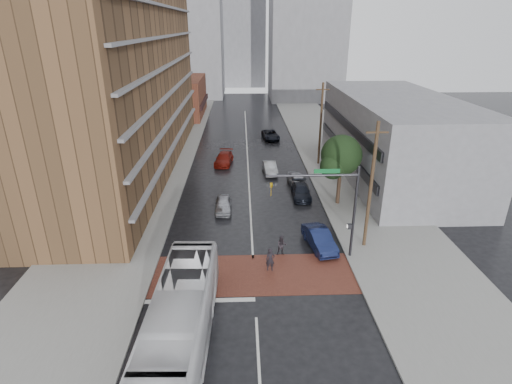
{
  "coord_description": "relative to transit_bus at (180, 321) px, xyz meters",
  "views": [
    {
      "loc": [
        -0.71,
        -23.05,
        16.18
      ],
      "look_at": [
        0.39,
        7.06,
        3.5
      ],
      "focal_mm": 28.0,
      "sensor_mm": 36.0,
      "label": 1
    }
  ],
  "objects": [
    {
      "name": "distant_tower_west",
      "position": [
        -9.9,
        84.17,
        14.26
      ],
      "size": [
        18.0,
        16.0,
        32.0
      ],
      "primitive_type": "cube",
      "color": "gray",
      "rests_on": "ground"
    },
    {
      "name": "distant_tower_east",
      "position": [
        18.1,
        78.17,
        16.26
      ],
      "size": [
        16.0,
        14.0,
        36.0
      ],
      "primitive_type": "cube",
      "color": "gray",
      "rests_on": "ground"
    },
    {
      "name": "pedestrian_b",
      "position": [
        6.29,
        9.17,
        -0.94
      ],
      "size": [
        0.79,
        0.63,
        1.59
      ],
      "primitive_type": "imported",
      "rotation": [
        0.0,
        0.0,
        0.03
      ],
      "color": "#262126",
      "rests_on": "ground"
    },
    {
      "name": "crosswalk",
      "position": [
        4.1,
        6.67,
        -1.73
      ],
      "size": [
        14.0,
        5.0,
        0.02
      ],
      "primitive_type": "cube",
      "color": "brown",
      "rests_on": "ground"
    },
    {
      "name": "suv_travel",
      "position": [
        7.77,
        42.3,
        -1.06
      ],
      "size": [
        2.78,
        5.09,
        1.35
      ],
      "primitive_type": "imported",
      "rotation": [
        0.0,
        0.0,
        0.11
      ],
      "color": "black",
      "rests_on": "ground"
    },
    {
      "name": "car_parked_far",
      "position": [
        9.3,
        22.76,
        -1.01
      ],
      "size": [
        2.25,
        4.47,
        1.46
      ],
      "primitive_type": "imported",
      "rotation": [
        0.0,
        0.0,
        0.13
      ],
      "color": "#9FA1A7",
      "rests_on": "ground"
    },
    {
      "name": "street_tree",
      "position": [
        12.62,
        18.21,
        2.99
      ],
      "size": [
        4.2,
        4.1,
        6.9
      ],
      "color": "#332319",
      "rests_on": "ground"
    },
    {
      "name": "apartment_block",
      "position": [
        -9.9,
        30.17,
        12.26
      ],
      "size": [
        10.0,
        44.0,
        28.0
      ],
      "primitive_type": "cube",
      "color": "brown",
      "rests_on": "ground"
    },
    {
      "name": "distant_tower_center",
      "position": [
        4.1,
        101.17,
        10.26
      ],
      "size": [
        12.0,
        10.0,
        24.0
      ],
      "primitive_type": "cube",
      "color": "gray",
      "rests_on": "ground"
    },
    {
      "name": "storefront_west",
      "position": [
        -7.9,
        60.17,
        1.76
      ],
      "size": [
        8.0,
        16.0,
        7.0
      ],
      "primitive_type": "cube",
      "color": "brown",
      "rests_on": "ground"
    },
    {
      "name": "car_travel_b",
      "position": [
        6.62,
        27.14,
        -1.06
      ],
      "size": [
        1.71,
        4.2,
        1.36
      ],
      "primitive_type": "imported",
      "rotation": [
        0.0,
        0.0,
        0.07
      ],
      "color": "#999CA0",
      "rests_on": "ground"
    },
    {
      "name": "building_east",
      "position": [
        20.6,
        26.17,
        2.76
      ],
      "size": [
        11.0,
        26.0,
        9.0
      ],
      "primitive_type": "cube",
      "color": "gray",
      "rests_on": "ground"
    },
    {
      "name": "car_parked_mid",
      "position": [
        9.3,
        20.05,
        -1.11
      ],
      "size": [
        1.85,
        4.38,
        1.26
      ],
      "primitive_type": "imported",
      "rotation": [
        0.0,
        0.0,
        -0.02
      ],
      "color": "black",
      "rests_on": "ground"
    },
    {
      "name": "signal_mast",
      "position": [
        9.95,
        8.67,
        2.99
      ],
      "size": [
        6.5,
        0.3,
        7.2
      ],
      "color": "#2D2D33",
      "rests_on": "ground"
    },
    {
      "name": "car_parked_near",
      "position": [
        9.33,
        10.17,
        -1.0
      ],
      "size": [
        2.37,
        4.69,
        1.47
      ],
      "primitive_type": "imported",
      "rotation": [
        0.0,
        0.0,
        0.19
      ],
      "color": "#121B41",
      "rests_on": "ground"
    },
    {
      "name": "pedestrian_a",
      "position": [
        5.27,
        7.14,
        -0.87
      ],
      "size": [
        0.64,
        0.43,
        1.73
      ],
      "primitive_type": "imported",
      "rotation": [
        0.0,
        0.0,
        -0.02
      ],
      "color": "black",
      "rests_on": "ground"
    },
    {
      "name": "utility_pole_far",
      "position": [
        12.9,
        30.17,
        3.4
      ],
      "size": [
        1.6,
        0.26,
        10.0
      ],
      "color": "#473321",
      "rests_on": "ground"
    },
    {
      "name": "utility_pole_near",
      "position": [
        12.9,
        10.17,
        3.4
      ],
      "size": [
        1.6,
        0.26,
        10.0
      ],
      "color": "#473321",
      "rests_on": "ground"
    },
    {
      "name": "transit_bus",
      "position": [
        0.0,
        0.0,
        0.0
      ],
      "size": [
        3.35,
        12.58,
        3.48
      ],
      "primitive_type": "imported",
      "rotation": [
        0.0,
        0.0,
        -0.03
      ],
      "color": "silver",
      "rests_on": "ground"
    },
    {
      "name": "sidewalk_west",
      "position": [
        -7.4,
        31.17,
        -1.66
      ],
      "size": [
        9.0,
        90.0,
        0.15
      ],
      "primitive_type": "cube",
      "color": "gray",
      "rests_on": "ground"
    },
    {
      "name": "ground",
      "position": [
        4.1,
        6.17,
        -1.74
      ],
      "size": [
        160.0,
        160.0,
        0.0
      ],
      "primitive_type": "plane",
      "color": "black",
      "rests_on": "ground"
    },
    {
      "name": "sidewalk_east",
      "position": [
        15.6,
        31.17,
        -1.66
      ],
      "size": [
        9.0,
        90.0,
        0.15
      ],
      "primitive_type": "cube",
      "color": "gray",
      "rests_on": "ground"
    },
    {
      "name": "car_travel_a",
      "position": [
        1.57,
        17.11,
        -1.09
      ],
      "size": [
        1.59,
        3.82,
        1.29
      ],
      "primitive_type": "imported",
      "rotation": [
        0.0,
        0.0,
        0.02
      ],
      "color": "#A1A2A9",
      "rests_on": "ground"
    },
    {
      "name": "car_travel_c",
      "position": [
        1.11,
        30.77,
        -1.04
      ],
      "size": [
        2.51,
        5.0,
        1.39
      ],
      "primitive_type": "imported",
      "rotation": [
        0.0,
        0.0,
        -0.12
      ],
      "color": "maroon",
      "rests_on": "ground"
    }
  ]
}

